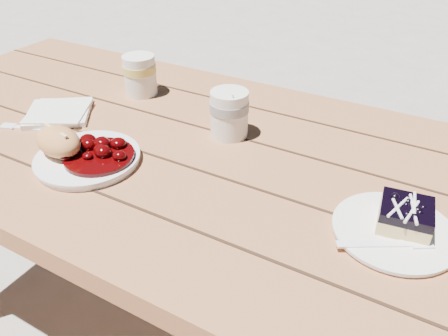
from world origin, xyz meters
The scene contains 11 objects.
picnic_table centered at (0.00, 0.00, 0.59)m, with size 2.00×1.55×0.75m.
main_plate centered at (-0.26, -0.17, 0.76)m, with size 0.21×0.21×0.02m, color white.
goulash_stew centered at (-0.23, -0.16, 0.79)m, with size 0.15×0.15×0.04m, color #3D0203, non-canonical shape.
bread_roll centered at (-0.31, -0.19, 0.80)m, with size 0.12×0.08×0.06m, color tan.
dessert_plate centered at (0.35, -0.08, 0.76)m, with size 0.20×0.20×0.01m, color white.
blueberry_cake centered at (0.36, -0.07, 0.78)m, with size 0.09×0.09×0.05m.
fork_dessert centered at (0.33, -0.14, 0.76)m, with size 0.03×0.16×0.01m, color white, non-canonical shape.
coffee_cup centered at (-0.06, 0.08, 0.80)m, with size 0.09×0.09×0.11m, color white.
napkin_stack centered at (-0.48, -0.04, 0.76)m, with size 0.15×0.15×0.01m, color white.
fork_table centered at (-0.47, -0.12, 0.75)m, with size 0.03×0.16×0.01m, color white, non-canonical shape.
second_cup centered at (-0.38, 0.17, 0.80)m, with size 0.09×0.09×0.11m, color white.
Camera 1 is at (0.37, -0.71, 1.26)m, focal length 35.00 mm.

